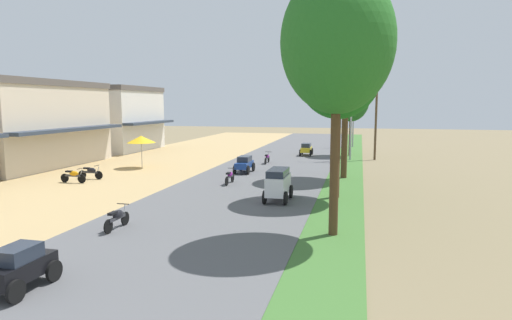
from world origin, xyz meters
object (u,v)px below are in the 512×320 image
median_tree_second (339,71)px  motorbike_ahead_third (230,176)px  car_sedan_blue (244,164)px  parked_motorbike_second (73,175)px  median_tree_fourth (351,100)px  motorbike_ahead_second (117,217)px  car_hatchback_black (20,266)px  motorbike_ahead_fourth (267,157)px  vendor_umbrella (141,139)px  utility_pole_near (376,104)px  car_sedan_yellow (306,149)px  streetlamp_near (351,112)px  median_tree_third (346,63)px  car_van_white (278,183)px  parked_motorbike_third (91,172)px  median_tree_nearest (337,43)px  streetlamp_mid (354,108)px

median_tree_second → motorbike_ahead_third: 9.41m
car_sedan_blue → parked_motorbike_second: bearing=-145.9°
median_tree_fourth → motorbike_ahead_second: median_tree_fourth is taller
car_hatchback_black → motorbike_ahead_fourth: size_ratio=1.11×
vendor_umbrella → utility_pole_near: (17.98, 9.75, 2.71)m
median_tree_fourth → utility_pole_near: bearing=-46.7°
vendor_umbrella → motorbike_ahead_third: vendor_umbrella is taller
car_sedan_yellow → streetlamp_near: bearing=-28.2°
parked_motorbike_second → motorbike_ahead_fourth: size_ratio=1.00×
utility_pole_near → motorbike_ahead_second: bearing=-112.7°
utility_pole_near → car_sedan_yellow: utility_pole_near is taller
vendor_umbrella → median_tree_third: median_tree_third is taller
median_tree_second → car_sedan_yellow: (-3.87, 18.65, -6.03)m
vendor_umbrella → car_van_white: bearing=-36.1°
parked_motorbike_second → car_van_white: 13.83m
median_tree_second → utility_pole_near: (2.52, 17.26, -1.75)m
streetlamp_near → motorbike_ahead_third: 16.14m
median_tree_fourth → utility_pole_near: 3.35m
vendor_umbrella → median_tree_second: bearing=-25.9°
parked_motorbike_third → motorbike_ahead_second: size_ratio=1.00×
median_tree_third → median_tree_fourth: 13.39m
car_van_white → median_tree_nearest: bearing=-58.9°
vendor_umbrella → streetlamp_mid: streetlamp_mid is taller
parked_motorbike_second → utility_pole_near: bearing=41.4°
median_tree_nearest → parked_motorbike_second: bearing=156.4°
parked_motorbike_third → median_tree_third: (16.42, 4.50, 7.15)m
parked_motorbike_third → streetlamp_mid: size_ratio=0.23×
car_hatchback_black → motorbike_ahead_fourth: (1.19, 26.13, -0.17)m
car_hatchback_black → car_van_white: (4.72, 12.27, 0.28)m
streetlamp_near → motorbike_ahead_fourth: bearing=-147.9°
streetlamp_mid → car_hatchback_black: bearing=-100.5°
vendor_umbrella → motorbike_ahead_third: bearing=-30.4°
median_tree_nearest → median_tree_second: (-0.26, 6.85, -0.49)m
streetlamp_near → motorbike_ahead_third: streetlamp_near is taller
streetlamp_near → streetlamp_mid: bearing=90.0°
motorbike_ahead_third → streetlamp_mid: bearing=75.0°
parked_motorbike_third → car_hatchback_black: car_hatchback_black is taller
parked_motorbike_third → streetlamp_near: size_ratio=0.24×
parked_motorbike_second → motorbike_ahead_second: (8.34, -8.68, 0.02)m
vendor_umbrella → car_sedan_yellow: bearing=43.8°
motorbike_ahead_third → streetlamp_near: bearing=63.4°
streetlamp_near → car_van_white: 18.66m
median_tree_second → median_tree_fourth: bearing=89.3°
streetlamp_near → streetlamp_mid: (-0.00, 12.26, 0.27)m
vendor_umbrella → motorbike_ahead_fourth: 10.35m
median_tree_nearest → motorbike_ahead_third: 13.32m
utility_pole_near → motorbike_ahead_fourth: utility_pole_near is taller
median_tree_second → motorbike_ahead_second: bearing=-134.9°
median_tree_nearest → streetlamp_near: 23.42m
motorbike_ahead_fourth → parked_motorbike_second: bearing=-130.9°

